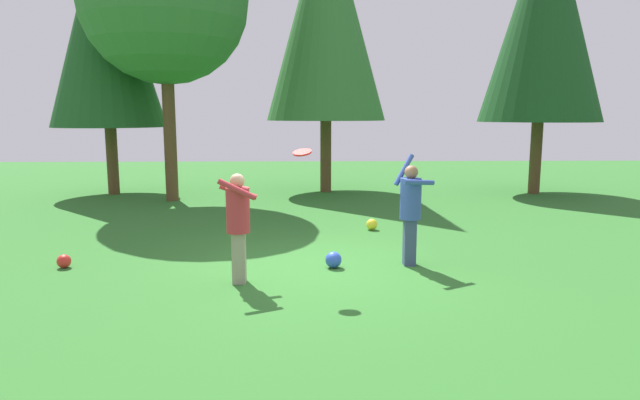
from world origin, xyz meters
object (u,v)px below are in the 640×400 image
(person_thrower, at_px, (410,206))
(ball_red, at_px, (64,261))
(ball_yellow, at_px, (372,224))
(tree_left, at_px, (164,0))
(ball_blue, at_px, (333,260))
(tree_far_right, at_px, (544,13))
(tree_far_left, at_px, (104,26))
(tree_center, at_px, (326,12))
(frisbee, at_px, (302,152))
(person_catcher, at_px, (238,219))

(person_thrower, height_order, ball_red, person_thrower)
(person_thrower, distance_m, ball_yellow, 2.87)
(ball_red, bearing_deg, tree_left, 89.47)
(ball_yellow, distance_m, ball_blue, 3.02)
(ball_red, xyz_separation_m, tree_far_right, (10.95, 8.05, 5.28))
(tree_far_left, distance_m, tree_center, 6.58)
(tree_center, bearing_deg, tree_left, -159.09)
(tree_left, relative_size, tree_far_right, 0.90)
(frisbee, distance_m, tree_left, 9.30)
(tree_left, bearing_deg, tree_far_right, 5.89)
(person_catcher, distance_m, frisbee, 1.33)
(frisbee, height_order, ball_yellow, frisbee)
(person_catcher, bearing_deg, ball_yellow, 52.70)
(tree_left, xyz_separation_m, tree_far_right, (10.89, 1.12, -0.10))
(ball_yellow, bearing_deg, ball_red, -152.33)
(frisbee, bearing_deg, tree_center, 85.87)
(ball_blue, xyz_separation_m, tree_center, (0.19, 8.73, 5.36))
(tree_left, distance_m, tree_center, 4.75)
(person_catcher, relative_size, ball_red, 7.34)
(person_catcher, xyz_separation_m, ball_yellow, (2.37, 3.61, -0.83))
(ball_yellow, height_order, tree_center, tree_center)
(tree_far_right, bearing_deg, person_thrower, -123.98)
(person_catcher, bearing_deg, person_thrower, 14.48)
(ball_blue, distance_m, tree_left, 9.81)
(ball_red, relative_size, tree_center, 0.02)
(frisbee, distance_m, tree_center, 10.09)
(frisbee, height_order, tree_left, tree_left)
(tree_far_right, relative_size, tree_center, 0.98)
(ball_red, relative_size, tree_far_right, 0.03)
(ball_blue, bearing_deg, person_thrower, 6.58)
(frisbee, distance_m, tree_far_right, 11.88)
(tree_center, bearing_deg, tree_far_right, -5.07)
(person_thrower, xyz_separation_m, ball_yellow, (-0.28, 2.72, -0.85))
(ball_yellow, bearing_deg, person_thrower, -84.05)
(ball_yellow, xyz_separation_m, tree_far_left, (-7.32, 5.50, 4.90))
(ball_yellow, xyz_separation_m, ball_blue, (-0.96, -2.87, 0.01))
(person_thrower, xyz_separation_m, tree_far_right, (5.40, 8.01, 4.42))
(tree_left, bearing_deg, person_catcher, -69.96)
(frisbee, height_order, tree_far_left, tree_far_left)
(tree_left, bearing_deg, tree_far_left, 147.76)
(frisbee, bearing_deg, tree_left, 116.00)
(ball_yellow, height_order, tree_far_right, tree_far_right)
(ball_blue, relative_size, tree_far_left, 0.03)
(frisbee, xyz_separation_m, tree_center, (0.68, 9.41, 3.59))
(person_thrower, relative_size, ball_yellow, 7.58)
(tree_left, height_order, tree_far_left, tree_far_left)
(frisbee, height_order, tree_far_right, tree_far_right)
(frisbee, relative_size, tree_left, 0.05)
(person_catcher, xyz_separation_m, tree_center, (1.60, 9.47, 4.54))
(person_thrower, relative_size, ball_red, 8.25)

